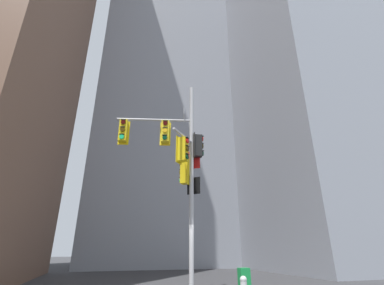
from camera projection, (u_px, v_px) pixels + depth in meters
The scene contains 4 objects.
building_tower_right at pixel (305, 77), 30.96m from camera, with size 16.03×16.03×40.16m, color #9399A3.
building_mid_block at pixel (166, 95), 38.00m from camera, with size 16.88×16.88×43.82m, color #9399A3.
signal_pole_assembly at pixel (177, 156), 11.59m from camera, with size 3.84×2.31×8.84m.
newspaper_box at pixel (244, 279), 11.29m from camera, with size 0.45×0.36×0.86m.
Camera 1 is at (-3.23, -10.62, 1.61)m, focal length 25.16 mm.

